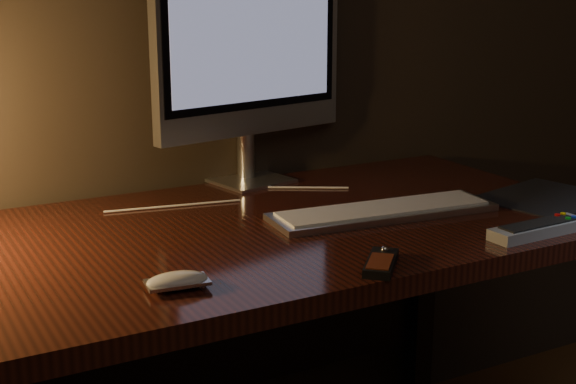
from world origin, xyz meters
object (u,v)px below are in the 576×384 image
mouse (177,283)px  tv_remote (538,229)px  desk (215,280)px  keyboard (383,211)px  media_remote (381,263)px  monitor (251,47)px

mouse → tv_remote: (0.72, -0.07, 0.00)m
desk → keyboard: keyboard is taller
keyboard → tv_remote: bearing=-48.5°
desk → tv_remote: (0.52, -0.39, 0.14)m
mouse → tv_remote: tv_remote is taller
desk → tv_remote: 0.66m
keyboard → mouse: size_ratio=4.88×
mouse → media_remote: size_ratio=0.80×
mouse → tv_remote: bearing=1.7°
tv_remote → monitor: bearing=113.5°
monitor → desk: bearing=-141.5°
monitor → tv_remote: bearing=-76.2°
desk → monitor: size_ratio=2.88×
monitor → keyboard: size_ratio=1.13×
keyboard → tv_remote: tv_remote is taller
desk → tv_remote: size_ratio=7.13×
monitor → media_remote: 0.73m
media_remote → keyboard: bearing=6.8°
tv_remote → desk: bearing=141.6°
keyboard → media_remote: size_ratio=3.89×
monitor → mouse: size_ratio=5.49×
monitor → keyboard: (0.12, -0.39, -0.32)m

